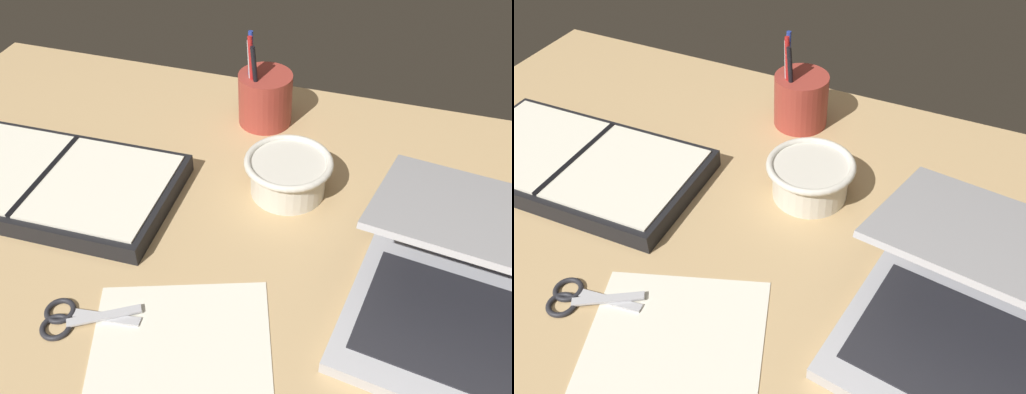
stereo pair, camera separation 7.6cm
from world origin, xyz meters
TOP-DOWN VIEW (x-y plane):
  - desk_top at (0.00, 0.00)cm, footprint 140.00×100.00cm
  - laptop at (30.05, 1.98)cm, footprint 37.65×34.52cm
  - bowl at (-0.15, 19.52)cm, footprint 13.37×13.37cm
  - pen_cup at (-8.83, 36.83)cm, footprint 9.37×9.37cm
  - planner at (-35.19, 8.91)cm, footprint 39.87×22.39cm
  - scissors at (-19.40, -11.80)cm, footprint 12.23×7.87cm
  - paper_sheet_front at (-3.55, -14.85)cm, footprint 28.62×31.61cm

SIDE VIEW (x-z plane):
  - desk_top at x=0.00cm, z-range 0.00..2.00cm
  - paper_sheet_front at x=-3.55cm, z-range 2.00..2.16cm
  - scissors at x=-19.40cm, z-range 1.94..2.74cm
  - planner at x=-35.19cm, z-range 1.91..5.33cm
  - bowl at x=-0.15cm, z-range 2.32..8.48cm
  - pen_cup at x=-8.83cm, z-range -1.55..15.17cm
  - laptop at x=30.05cm, z-range -0.95..15.11cm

